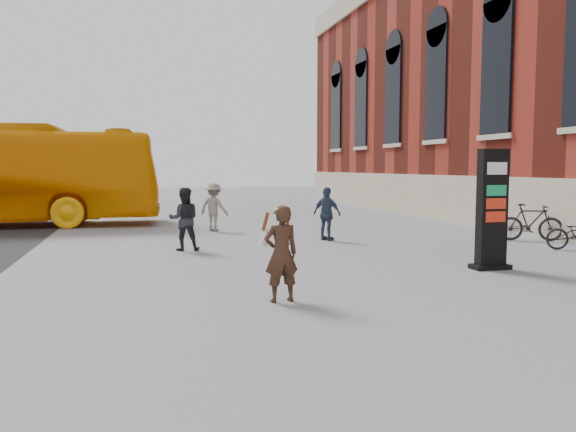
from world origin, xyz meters
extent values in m
plane|color=#9E9EA3|center=(0.00, 0.00, 0.00)|extent=(100.00, 100.00, 0.00)
cube|color=beige|center=(9.44, 6.00, 0.90)|extent=(0.18, 44.00, 1.80)
cube|color=black|center=(4.78, 1.29, 1.25)|extent=(0.60, 0.26, 2.50)
cube|color=black|center=(4.78, 1.29, 0.05)|extent=(0.81, 0.41, 0.10)
cube|color=white|center=(4.78, 1.29, 2.10)|extent=(0.45, 0.29, 0.25)
cube|color=#106D42|center=(4.78, 1.29, 1.65)|extent=(0.45, 0.29, 0.22)
cube|color=#A62110|center=(4.78, 1.29, 1.38)|extent=(0.45, 0.29, 0.22)
cube|color=#A62110|center=(4.78, 1.29, 1.11)|extent=(0.45, 0.29, 0.22)
imported|color=black|center=(-0.14, -0.37, 0.77)|extent=(0.59, 0.42, 1.53)
cylinder|color=white|center=(-0.14, -0.37, 1.46)|extent=(0.21, 0.21, 0.05)
cone|color=white|center=(0.02, -0.13, 1.04)|extent=(0.22, 0.23, 0.37)
cylinder|color=maroon|center=(0.02, -0.13, 1.27)|extent=(0.12, 0.13, 0.32)
cone|color=white|center=(-0.35, -0.17, 1.04)|extent=(0.22, 0.21, 0.37)
cylinder|color=maroon|center=(-0.35, -0.17, 1.27)|extent=(0.13, 0.12, 0.32)
imported|color=black|center=(-1.20, 5.58, 0.80)|extent=(0.82, 0.66, 1.61)
imported|color=gray|center=(0.11, 9.84, 0.80)|extent=(1.17, 1.11, 1.59)
imported|color=#313E54|center=(2.96, 6.52, 0.77)|extent=(0.86, 0.95, 1.55)
imported|color=black|center=(8.60, 4.91, 0.54)|extent=(1.83, 1.19, 1.07)
camera|label=1|loc=(-2.26, -8.83, 2.12)|focal=35.00mm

